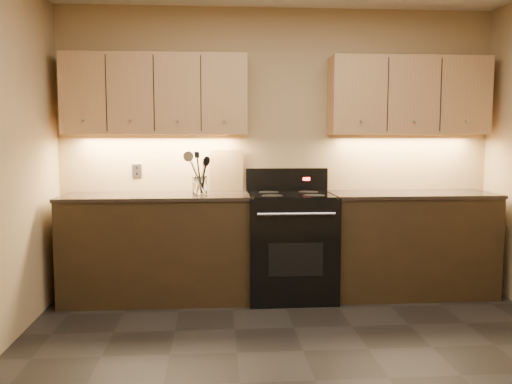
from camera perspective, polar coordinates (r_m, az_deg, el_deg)
floor at (r=3.40m, az=6.26°, el=-19.11°), size 4.00×4.00×0.00m
wall_back at (r=5.06m, az=2.30°, el=4.35°), size 4.00×0.04×2.60m
counter_left at (r=4.85m, az=-10.41°, el=-5.73°), size 1.62×0.62×0.93m
counter_right at (r=5.13m, az=15.92°, el=-5.22°), size 1.46×0.62×0.93m
stove at (r=4.85m, az=3.64°, el=-5.50°), size 0.76×0.68×1.14m
upper_cab_left at (r=4.92m, az=-10.51°, el=10.05°), size 1.60×0.30×0.70m
upper_cab_right at (r=5.20m, az=15.76°, el=9.70°), size 1.44×0.30×0.70m
outlet_plate at (r=5.08m, az=-12.43°, el=2.20°), size 0.08×0.01×0.12m
utensil_crock at (r=4.73m, az=-5.93°, el=0.63°), size 0.14×0.14×0.16m
cutting_board at (r=5.00m, az=-3.13°, el=2.31°), size 0.31×0.08×0.39m
wooden_spoon at (r=4.72m, az=-6.24°, el=1.75°), size 0.15×0.13×0.31m
black_spoon at (r=4.74m, az=-5.87°, el=1.95°), size 0.13×0.17×0.34m
black_turner at (r=4.71m, az=-5.81°, el=2.15°), size 0.15×0.15×0.38m
steel_spatula at (r=4.74m, az=-5.50°, el=2.33°), size 0.25×0.17×0.40m
steel_skimmer at (r=4.70m, az=-5.58°, el=2.11°), size 0.22×0.11×0.37m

